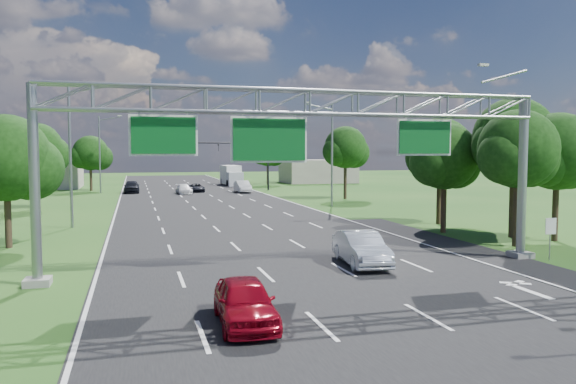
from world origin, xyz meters
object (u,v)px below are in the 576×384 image
object	(u,v)px
sign_gantry	(309,116)
silver_sedan	(361,248)
regulatory_sign	(551,230)
traffic_signal	(243,153)
box_truck	(231,176)
red_coupe	(245,302)

from	to	relation	value
sign_gantry	silver_sedan	size ratio (longest dim) A/B	4.92
regulatory_sign	silver_sedan	xyz separation A→B (m)	(-9.37, 1.41, -0.72)
traffic_signal	silver_sedan	distance (m)	52.98
traffic_signal	box_truck	bearing A→B (deg)	87.76
regulatory_sign	red_coupe	xyz separation A→B (m)	(-16.40, -6.17, -0.79)
regulatory_sign	sign_gantry	bearing A→B (deg)	175.17
regulatory_sign	red_coupe	bearing A→B (deg)	-159.39
sign_gantry	red_coupe	world-z (taller)	sign_gantry
sign_gantry	box_truck	distance (m)	66.96
sign_gantry	regulatory_sign	world-z (taller)	sign_gantry
traffic_signal	red_coupe	distance (m)	61.44
silver_sedan	box_truck	distance (m)	66.10
traffic_signal	box_truck	distance (m)	13.80
silver_sedan	traffic_signal	bearing A→B (deg)	90.82
regulatory_sign	silver_sedan	world-z (taller)	regulatory_sign
regulatory_sign	red_coupe	size ratio (longest dim) A/B	0.50
sign_gantry	traffic_signal	xyz separation A→B (m)	(7.15, 53.00, -1.72)
regulatory_sign	box_truck	size ratio (longest dim) A/B	0.25
regulatory_sign	box_truck	distance (m)	67.47
traffic_signal	silver_sedan	world-z (taller)	traffic_signal
traffic_signal	red_coupe	size ratio (longest dim) A/B	2.89
regulatory_sign	traffic_signal	distance (m)	54.37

